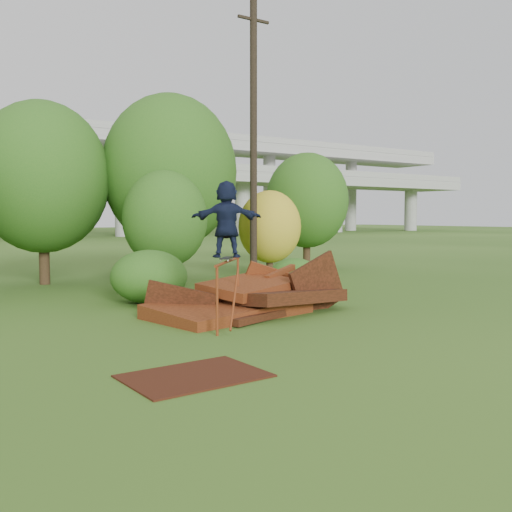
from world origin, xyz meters
TOP-DOWN VIEW (x-y plane):
  - ground at (0.00, 0.00)m, footprint 240.00×240.00m
  - scrap_pile at (-0.44, 2.85)m, footprint 5.77×3.17m
  - grind_rail at (-1.70, 1.84)m, footprint 1.98×2.17m
  - skateboard at (-1.84, 1.69)m, footprint 0.64×0.67m
  - skater at (-1.84, 1.69)m, footprint 1.69×1.27m
  - flat_plate at (-4.47, -1.65)m, footprint 2.23×1.63m
  - tree_1 at (-3.30, 12.67)m, footprint 4.97×4.97m
  - tree_2 at (-0.11, 8.76)m, footprint 2.99×2.99m
  - tree_3 at (1.38, 11.44)m, footprint 5.39×5.39m
  - tree_4 at (5.26, 9.94)m, footprint 2.66×2.66m
  - tree_5 at (9.09, 12.18)m, footprint 4.05×4.05m
  - shrub_left at (-1.90, 6.06)m, footprint 2.30×2.13m
  - shrub_right at (2.65, 4.87)m, footprint 1.74×1.59m
  - utility_pole at (3.82, 9.02)m, footprint 1.40×0.28m

SIDE VIEW (x-z plane):
  - ground at x=0.00m, z-range 0.00..0.00m
  - flat_plate at x=-4.47m, z-range 0.00..0.03m
  - scrap_pile at x=-0.44m, z-range -0.63..1.32m
  - shrub_right at x=2.65m, z-range 0.00..1.23m
  - shrub_left at x=-1.90m, z-range 0.00..1.59m
  - grind_rail at x=-1.70m, z-range 0.38..1.93m
  - skateboard at x=-1.84m, z-range 1.58..1.65m
  - tree_4 at x=5.26m, z-range 0.30..3.98m
  - tree_2 at x=-0.11m, z-range 0.38..4.59m
  - skater at x=-1.84m, z-range 1.63..3.41m
  - tree_5 at x=9.09m, z-range 0.51..6.20m
  - tree_1 at x=-3.30m, z-range 0.59..7.50m
  - tree_3 at x=1.38m, z-range 0.63..8.12m
  - utility_pole at x=3.82m, z-range 0.07..11.11m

